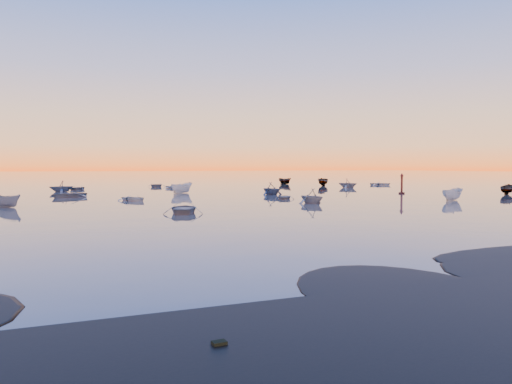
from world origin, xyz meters
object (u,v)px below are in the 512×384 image
boat_near_left (134,201)px  boat_near_center (452,201)px  boat_near_right (312,203)px  channel_marker (402,185)px

boat_near_left → boat_near_center: 35.77m
boat_near_center → boat_near_right: size_ratio=1.18×
boat_near_left → boat_near_center: boat_near_center is taller
boat_near_left → channel_marker: bearing=-23.2°
boat_near_left → boat_near_right: boat_near_right is taller
boat_near_left → boat_near_right: 19.83m
boat_near_right → channel_marker: 23.58m
boat_near_center → boat_near_right: bearing=57.4°
boat_near_left → boat_near_right: size_ratio=1.09×
boat_near_right → boat_near_center: bearing=157.1°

